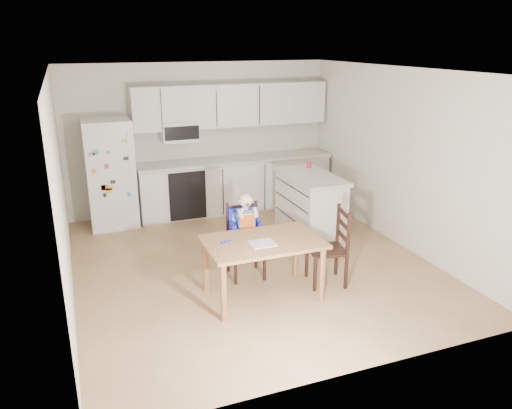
{
  "coord_description": "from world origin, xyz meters",
  "views": [
    {
      "loc": [
        -2.11,
        -5.72,
        2.85
      ],
      "look_at": [
        -0.04,
        -0.31,
        0.92
      ],
      "focal_mm": 35.0,
      "sensor_mm": 36.0,
      "label": 1
    }
  ],
  "objects": [
    {
      "name": "refrigerator",
      "position": [
        -1.55,
        2.15,
        0.85
      ],
      "size": [
        0.72,
        0.7,
        1.7
      ],
      "primitive_type": "cube",
      "color": "silver",
      "rests_on": "ground"
    },
    {
      "name": "dining_table",
      "position": [
        -0.19,
        -0.91,
        0.61
      ],
      "size": [
        1.31,
        0.84,
        0.7
      ],
      "color": "brown",
      "rests_on": "ground"
    },
    {
      "name": "chair_side",
      "position": [
        0.76,
        -0.88,
        0.54
      ],
      "size": [
        0.5,
        0.5,
        0.95
      ],
      "rotation": [
        0.0,
        0.0,
        -1.78
      ],
      "color": "black",
      "rests_on": "ground"
    },
    {
      "name": "kitchen_run",
      "position": [
        0.5,
        2.24,
        0.88
      ],
      "size": [
        3.37,
        0.62,
        2.15
      ],
      "color": "silver",
      "rests_on": "ground"
    },
    {
      "name": "toddler_spoon",
      "position": [
        -0.61,
        -0.81,
        0.71
      ],
      "size": [
        0.12,
        0.06,
        0.02
      ],
      "primitive_type": "cylinder",
      "rotation": [
        0.0,
        1.57,
        0.35
      ],
      "color": "#141DBF",
      "rests_on": "dining_table"
    },
    {
      "name": "chair_booster",
      "position": [
        -0.18,
        -0.29,
        0.66
      ],
      "size": [
        0.44,
        0.44,
        1.09
      ],
      "rotation": [
        0.0,
        0.0,
        -0.07
      ],
      "color": "black",
      "rests_on": "ground"
    },
    {
      "name": "red_cup",
      "position": [
        1.36,
        1.04,
        0.99
      ],
      "size": [
        0.07,
        0.07,
        0.09
      ],
      "primitive_type": "cylinder",
      "color": "red",
      "rests_on": "kitchen_island"
    },
    {
      "name": "room",
      "position": [
        0.0,
        0.48,
        1.25
      ],
      "size": [
        4.52,
        5.01,
        2.51
      ],
      "color": "#8F6444",
      "rests_on": "ground"
    },
    {
      "name": "kitchen_island",
      "position": [
        1.19,
        0.64,
        0.48
      ],
      "size": [
        0.67,
        1.28,
        0.95
      ],
      "color": "silver",
      "rests_on": "ground"
    },
    {
      "name": "napkin",
      "position": [
        -0.23,
        -1.0,
        0.71
      ],
      "size": [
        0.28,
        0.24,
        0.01
      ],
      "primitive_type": "cube",
      "color": "#A8A8AC",
      "rests_on": "dining_table"
    }
  ]
}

